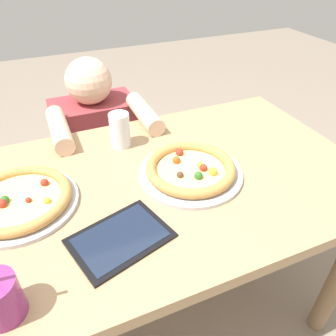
% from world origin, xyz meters
% --- Properties ---
extents(ground_plane, '(8.00, 8.00, 0.00)m').
position_xyz_m(ground_plane, '(0.00, 0.00, 0.00)').
color(ground_plane, gray).
extents(dining_table, '(1.30, 0.80, 0.75)m').
position_xyz_m(dining_table, '(0.00, 0.00, 0.64)').
color(dining_table, tan).
rests_on(dining_table, ground).
extents(pizza_near, '(0.33, 0.33, 0.04)m').
position_xyz_m(pizza_near, '(0.08, -0.02, 0.77)').
color(pizza_near, '#B7B7BC').
rests_on(pizza_near, dining_table).
extents(pizza_far, '(0.33, 0.33, 0.04)m').
position_xyz_m(pizza_far, '(-0.43, 0.04, 0.77)').
color(pizza_far, '#B7B7BC').
rests_on(pizza_far, dining_table).
extents(water_cup_clear, '(0.07, 0.07, 0.13)m').
position_xyz_m(water_cup_clear, '(-0.08, 0.24, 0.82)').
color(water_cup_clear, silver).
rests_on(water_cup_clear, dining_table).
extents(tablet, '(0.28, 0.23, 0.01)m').
position_xyz_m(tablet, '(-0.20, -0.19, 0.75)').
color(tablet, black).
rests_on(tablet, dining_table).
extents(diner_seated, '(0.41, 0.52, 0.96)m').
position_xyz_m(diner_seated, '(-0.10, 0.61, 0.44)').
color(diner_seated, '#333847').
rests_on(diner_seated, ground).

